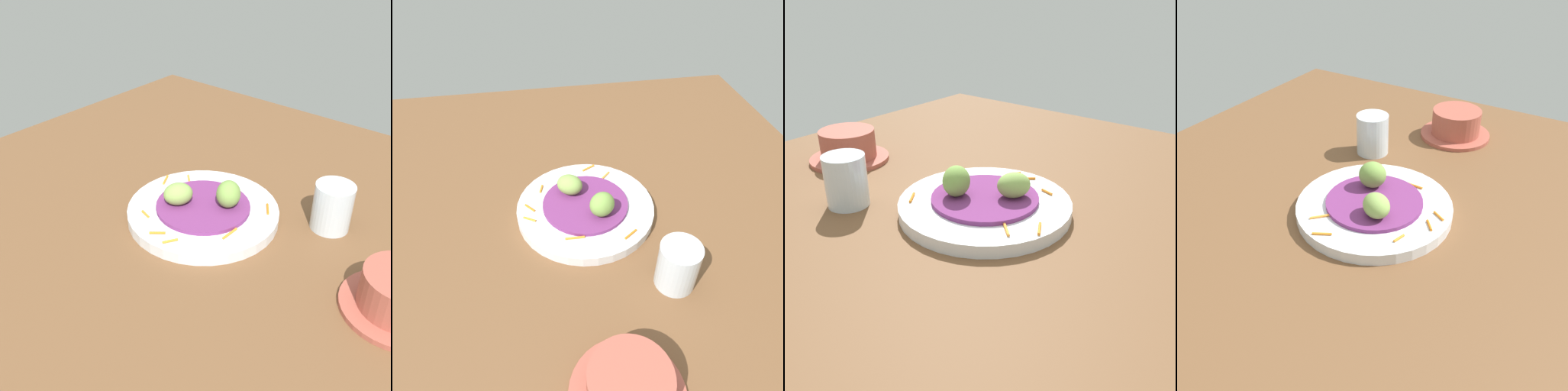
% 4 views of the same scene
% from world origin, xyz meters
% --- Properties ---
extents(table_surface, '(1.10, 1.10, 0.02)m').
position_xyz_m(table_surface, '(0.00, 0.00, 0.01)').
color(table_surface, brown).
rests_on(table_surface, ground).
extents(main_plate, '(0.26, 0.26, 0.02)m').
position_xyz_m(main_plate, '(0.01, 0.02, 0.03)').
color(main_plate, silver).
rests_on(main_plate, table_surface).
extents(cabbage_bed, '(0.16, 0.16, 0.01)m').
position_xyz_m(cabbage_bed, '(0.01, 0.02, 0.04)').
color(cabbage_bed, '#702D6B').
rests_on(cabbage_bed, main_plate).
extents(carrot_garnish, '(0.22, 0.20, 0.00)m').
position_xyz_m(carrot_garnish, '(0.00, -0.00, 0.04)').
color(carrot_garnish, orange).
rests_on(carrot_garnish, main_plate).
extents(guac_scoop_left, '(0.06, 0.06, 0.04)m').
position_xyz_m(guac_scoop_left, '(-0.03, -0.01, 0.07)').
color(guac_scoop_left, '#84A851').
rests_on(guac_scoop_left, cabbage_bed).
extents(guac_scoop_center, '(0.06, 0.06, 0.05)m').
position_xyz_m(guac_scoop_center, '(0.04, 0.04, 0.07)').
color(guac_scoop_center, '#759E47').
rests_on(guac_scoop_center, cabbage_bed).
extents(terracotta_bowl, '(0.15, 0.15, 0.06)m').
position_xyz_m(terracotta_bowl, '(0.35, 0.01, 0.05)').
color(terracotta_bowl, '#A85142').
rests_on(terracotta_bowl, table_surface).
extents(water_glass, '(0.06, 0.06, 0.08)m').
position_xyz_m(water_glass, '(0.19, 0.13, 0.06)').
color(water_glass, silver).
rests_on(water_glass, table_surface).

